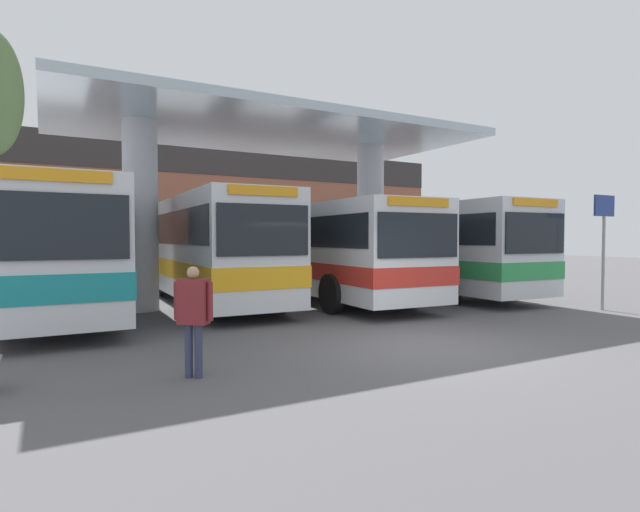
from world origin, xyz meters
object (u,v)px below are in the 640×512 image
object	(u,v)px
transit_bus_center_bay	(206,246)
transit_bus_far_right_bay	(412,245)
transit_bus_left_bay	(53,246)
transit_bus_right_bay	(319,248)
info_sign_platform	(604,229)
pedestrian_waiting	(193,310)

from	to	relation	value
transit_bus_center_bay	transit_bus_far_right_bay	size ratio (longest dim) A/B	0.90
transit_bus_left_bay	transit_bus_right_bay	xyz separation A→B (m)	(8.11, -1.00, -0.10)
transit_bus_right_bay	info_sign_platform	distance (m)	8.73
transit_bus_left_bay	info_sign_platform	size ratio (longest dim) A/B	3.76
info_sign_platform	transit_bus_right_bay	bearing A→B (deg)	131.02
info_sign_platform	transit_bus_center_bay	bearing A→B (deg)	142.47
transit_bus_far_right_bay	transit_bus_center_bay	bearing A→B (deg)	-1.81
transit_bus_left_bay	transit_bus_right_bay	size ratio (longest dim) A/B	1.09
transit_bus_center_bay	transit_bus_right_bay	bearing A→B (deg)	171.21
transit_bus_center_bay	transit_bus_right_bay	world-z (taller)	transit_bus_center_bay
transit_bus_far_right_bay	pedestrian_waiting	distance (m)	13.22
transit_bus_right_bay	pedestrian_waiting	world-z (taller)	transit_bus_right_bay
transit_bus_left_bay	info_sign_platform	world-z (taller)	transit_bus_left_bay
transit_bus_left_bay	transit_bus_far_right_bay	world-z (taller)	transit_bus_left_bay
transit_bus_left_bay	pedestrian_waiting	distance (m)	9.02
transit_bus_right_bay	transit_bus_center_bay	bearing A→B (deg)	-7.79
transit_bus_right_bay	transit_bus_far_right_bay	distance (m)	4.17
transit_bus_left_bay	pedestrian_waiting	world-z (taller)	transit_bus_left_bay
transit_bus_center_bay	transit_bus_far_right_bay	xyz separation A→B (m)	(7.92, -0.64, -0.03)
transit_bus_center_bay	pedestrian_waiting	distance (m)	8.96
transit_bus_left_bay	info_sign_platform	bearing A→B (deg)	151.15
transit_bus_right_bay	transit_bus_far_right_bay	world-z (taller)	transit_bus_far_right_bay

